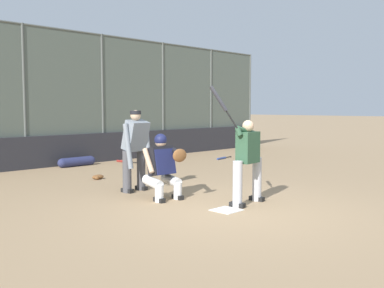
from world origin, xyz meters
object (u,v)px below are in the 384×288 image
object	(u,v)px
batter_at_plate	(247,159)
spare_bat_third_base_side	(125,161)
fielding_glove_on_dirt	(98,177)
equipment_bag_dugout_side	(77,162)
umpire_home	(135,148)
spare_bat_by_padding	(222,158)
catcher_behind_plate	(163,165)

from	to	relation	value
batter_at_plate	spare_bat_third_base_side	bearing A→B (deg)	-114.88
fielding_glove_on_dirt	equipment_bag_dugout_side	size ratio (longest dim) A/B	0.25
batter_at_plate	umpire_home	distance (m)	2.45
batter_at_plate	spare_bat_by_padding	bearing A→B (deg)	-142.38
umpire_home	spare_bat_third_base_side	world-z (taller)	umpire_home
batter_at_plate	catcher_behind_plate	bearing A→B (deg)	-67.49
spare_bat_third_base_side	fielding_glove_on_dirt	distance (m)	3.27
fielding_glove_on_dirt	umpire_home	bearing A→B (deg)	79.58
batter_at_plate	equipment_bag_dugout_side	xyz separation A→B (m)	(-0.64, -6.71, -0.68)
spare_bat_third_base_side	equipment_bag_dugout_side	bearing A→B (deg)	68.56
spare_bat_by_padding	catcher_behind_plate	bearing A→B (deg)	21.31
batter_at_plate	spare_bat_by_padding	xyz separation A→B (m)	(-5.01, -4.83, -0.78)
batter_at_plate	spare_bat_third_base_side	size ratio (longest dim) A/B	2.44
catcher_behind_plate	umpire_home	bearing A→B (deg)	-90.30
umpire_home	fielding_glove_on_dirt	bearing A→B (deg)	-104.57
batter_at_plate	umpire_home	world-z (taller)	batter_at_plate
spare_bat_by_padding	fielding_glove_on_dirt	world-z (taller)	fielding_glove_on_dirt
batter_at_plate	spare_bat_by_padding	world-z (taller)	batter_at_plate
batter_at_plate	spare_bat_by_padding	distance (m)	7.00
umpire_home	spare_bat_by_padding	xyz separation A→B (m)	(-5.65, -2.46, -0.86)
spare_bat_third_base_side	fielding_glove_on_dirt	size ratio (longest dim) A/B	2.86
spare_bat_third_base_side	spare_bat_by_padding	bearing A→B (deg)	-129.51
spare_bat_by_padding	equipment_bag_dugout_side	bearing A→B (deg)	-32.82
umpire_home	equipment_bag_dugout_side	world-z (taller)	umpire_home
fielding_glove_on_dirt	equipment_bag_dugout_side	bearing A→B (deg)	-110.72
umpire_home	spare_bat_by_padding	distance (m)	6.22
equipment_bag_dugout_side	fielding_glove_on_dirt	bearing A→B (deg)	69.28
spare_bat_third_base_side	equipment_bag_dugout_side	distance (m)	1.55
spare_bat_third_base_side	umpire_home	bearing A→B (deg)	135.02
batter_at_plate	catcher_behind_plate	xyz separation A→B (m)	(0.76, -1.38, -0.18)
fielding_glove_on_dirt	spare_bat_by_padding	bearing A→B (deg)	-173.79
fielding_glove_on_dirt	batter_at_plate	bearing A→B (deg)	93.87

